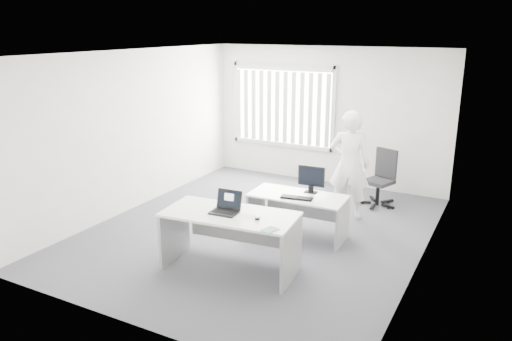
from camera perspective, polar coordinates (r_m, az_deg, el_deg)
The scene contains 18 objects.
ground at distance 8.11m, azimuth 0.34°, elevation -6.85°, with size 6.00×6.00×0.00m, color #585860.
wall_back at distance 10.37m, azimuth 8.15°, elevation 6.17°, with size 5.00×0.02×2.80m, color silver.
wall_front at distance 5.31m, azimuth -14.93°, elevation -3.89°, with size 5.00×0.02×2.80m, color silver.
wall_left at distance 9.08m, azimuth -13.78°, elevation 4.45°, with size 0.02×6.00×2.80m, color silver.
wall_right at distance 6.91m, azimuth 19.03°, elevation 0.40°, with size 0.02×6.00×2.80m, color silver.
ceiling at distance 7.47m, azimuth 0.38°, elevation 13.31°, with size 5.00×6.00×0.02m, color white.
window at distance 10.69m, azimuth 3.04°, elevation 7.42°, with size 2.32×0.06×1.76m, color beige.
blinds at distance 10.64m, azimuth 2.89°, elevation 7.21°, with size 2.20×0.10×1.50m, color silver, non-canonical shape.
desk_near at distance 6.67m, azimuth -2.99°, elevation -6.70°, with size 1.84×1.00×0.81m.
desk_far at distance 7.77m, azimuth 4.79°, elevation -4.12°, with size 1.50×0.74×0.67m.
office_chair at distance 9.42m, azimuth 13.94°, elevation -1.94°, with size 0.76×0.76×1.03m.
person at distance 8.50m, azimuth 10.62°, elevation 0.62°, with size 0.68×0.45×1.87m, color white.
laptop at distance 6.54m, azimuth -3.69°, elevation -3.77°, with size 0.36×0.32×0.28m, color black, non-canonical shape.
paper_sheet at distance 6.45m, azimuth -0.87°, elevation -5.34°, with size 0.30×0.21×0.00m, color white.
mouse at distance 6.37m, azimuth 0.16°, elevation -5.41°, with size 0.06×0.10×0.04m, color silver, non-canonical shape.
booklet at distance 6.05m, azimuth 1.59°, elevation -6.79°, with size 0.14×0.20×0.01m, color white.
keyboard at distance 7.54m, azimuth 4.66°, elevation -3.14°, with size 0.48×0.16×0.02m, color black.
monitor at distance 7.78m, azimuth 6.33°, elevation -1.00°, with size 0.43×0.13×0.43m, color black, non-canonical shape.
Camera 1 is at (3.47, -6.61, 3.17)m, focal length 35.00 mm.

